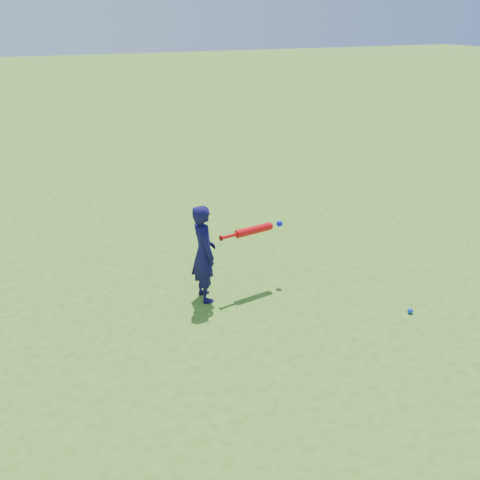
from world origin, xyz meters
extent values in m
plane|color=#3A701A|center=(0.00, 0.00, 0.00)|extent=(80.00, 80.00, 0.00)
imported|color=#110D3F|center=(0.02, 0.51, 0.59)|extent=(0.29, 0.43, 1.18)
sphere|color=blue|center=(2.05, -0.74, 0.03)|extent=(0.07, 0.07, 0.07)
cylinder|color=red|center=(0.23, 0.49, 0.75)|extent=(0.03, 0.07, 0.07)
cylinder|color=red|center=(0.34, 0.51, 0.75)|extent=(0.23, 0.08, 0.04)
cylinder|color=red|center=(0.67, 0.57, 0.75)|extent=(0.48, 0.18, 0.10)
sphere|color=red|center=(0.90, 0.61, 0.75)|extent=(0.10, 0.10, 0.10)
sphere|color=#0C13DB|center=(1.06, 0.63, 0.75)|extent=(0.08, 0.08, 0.08)
camera|label=1|loc=(-1.79, -4.83, 3.18)|focal=40.00mm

